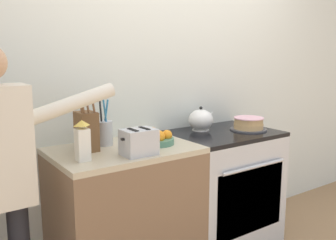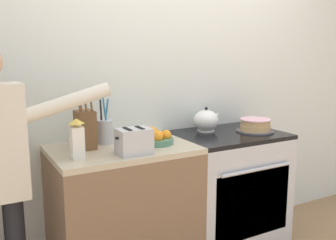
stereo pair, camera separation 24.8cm
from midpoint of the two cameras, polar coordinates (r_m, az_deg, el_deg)
name	(u,v)px [view 1 (the left image)]	position (r m, az deg, el deg)	size (l,w,h in m)	color
wall_back	(174,80)	(2.91, -1.51, 6.10)	(8.00, 0.04, 2.60)	silver
counter_cabinet	(125,216)	(2.54, -9.37, -14.33)	(0.90, 0.61, 0.92)	brown
stove_range	(222,189)	(2.97, 5.83, -10.52)	(0.80, 0.64, 0.92)	#B7BABF
layer_cake	(249,124)	(2.93, 9.83, -0.63)	(0.28, 0.28, 0.10)	#4C4C51
tea_kettle	(201,120)	(2.87, 2.59, -0.01)	(0.23, 0.19, 0.19)	white
knife_block	(87,131)	(2.35, -15.30, -1.67)	(0.11, 0.15, 0.33)	brown
utensil_crock	(105,132)	(2.46, -12.48, -1.85)	(0.10, 0.10, 0.35)	#B7BABF
fruit_bowl	(156,138)	(2.45, -4.66, -2.82)	(0.24, 0.24, 0.10)	#4C7F66
toaster	(139,142)	(2.20, -7.69, -3.37)	(0.21, 0.15, 0.16)	#B7BABF
milk_carton	(82,142)	(2.14, -16.18, -3.21)	(0.07, 0.07, 0.23)	white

